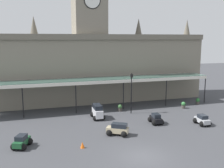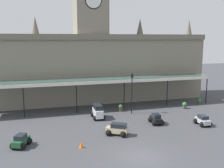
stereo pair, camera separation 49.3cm
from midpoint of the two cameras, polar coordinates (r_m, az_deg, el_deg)
The scene contains 13 objects.
ground_plane at distance 23.07m, azimuth 7.08°, elevation -15.55°, with size 140.00×140.00×0.00m, color #3E3F44.
station_building at distance 41.45m, azimuth -4.29°, elevation 4.67°, with size 36.63×6.33×19.26m.
entrance_canopy at distance 36.47m, azimuth -2.54°, elevation 0.92°, with size 33.69×3.26×4.34m.
car_black_sedan at distance 31.33m, azimuth 10.07°, elevation -7.68°, with size 1.63×2.12×1.19m.
car_green_sedan at distance 25.94m, azimuth -18.81°, elevation -11.86°, with size 1.98×2.23×1.19m.
car_beige_estate at distance 27.35m, azimuth 1.69°, elevation -10.02°, with size 2.43×2.22×1.27m.
car_silver_sedan at distance 32.19m, azimuth 19.68°, elevation -7.63°, with size 1.59×2.09×1.19m.
car_white_van at distance 32.75m, azimuth -2.70°, elevation -6.19°, with size 1.62×2.42×1.77m.
victorian_lamppost at distance 34.39m, azimuth 4.79°, elevation -1.10°, with size 0.30×0.30×5.43m.
traffic_cone at distance 24.60m, azimuth -6.17°, elevation -13.11°, with size 0.40×0.40×0.58m, color orange.
planter_near_kerb at distance 35.99m, azimuth 2.29°, elevation -5.23°, with size 0.60×0.60×0.96m.
planter_forecourt_centre at distance 38.75m, azimuth 15.96°, elevation -4.51°, with size 0.60×0.60×0.96m.
planter_by_canopy at distance 41.70m, azimuth 18.90°, elevation -3.65°, with size 0.60×0.60×0.96m.
Camera 2 is at (-8.05, -19.19, 9.90)m, focal length 41.68 mm.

